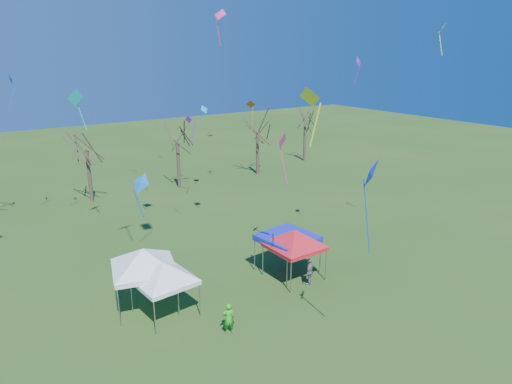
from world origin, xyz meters
TOP-DOWN VIEW (x-y plane):
  - ground at (0.00, 0.00)m, footprint 140.00×140.00m
  - tree_2 at (-2.37, 24.38)m, footprint 3.71×3.71m
  - tree_3 at (6.03, 24.04)m, footprint 3.59×3.59m
  - tree_4 at (15.36, 24.00)m, footprint 3.58×3.58m
  - tree_5 at (23.72, 26.07)m, footprint 3.39×3.39m
  - tent_white_west at (-4.30, 3.52)m, footprint 3.77×3.77m
  - tent_white_mid at (-4.86, 4.77)m, footprint 4.21×4.21m
  - tent_red at (3.57, 2.96)m, footprint 3.99×3.99m
  - tent_blue at (3.72, 3.79)m, footprint 3.33×3.33m
  - person_grey at (3.79, 1.80)m, footprint 1.01×0.85m
  - person_green at (-2.50, 0.33)m, footprint 0.66×0.54m
  - kite_27 at (1.05, -0.91)m, footprint 0.82×1.15m
  - kite_13 at (-7.86, 20.02)m, footprint 0.72×1.03m
  - kite_5 at (0.91, -4.65)m, footprint 1.25×1.25m
  - kite_18 at (2.03, 8.38)m, footprint 0.84×0.97m
  - kite_12 at (14.49, 24.02)m, footprint 1.15×1.12m
  - kite_22 at (4.82, 18.74)m, footprint 0.76×0.89m
  - kite_17 at (4.40, 5.40)m, footprint 1.14×0.88m
  - kite_1 at (-5.23, 3.21)m, footprint 0.90×1.13m
  - kite_9 at (13.27, 1.54)m, footprint 0.84×0.75m
  - kite_11 at (-4.78, 15.71)m, footprint 1.31×0.97m
  - kite_19 at (6.91, 19.95)m, footprint 1.00×0.80m
  - kite_25 at (8.75, 3.75)m, footprint 0.75×0.52m

SIDE VIEW (x-z plane):
  - ground at x=0.00m, z-range 0.00..0.00m
  - person_green at x=-2.50m, z-range 0.00..1.56m
  - person_grey at x=3.79m, z-range 0.00..1.62m
  - tent_blue at x=3.72m, z-range 0.99..3.35m
  - tent_white_west at x=-4.30m, z-range 1.02..4.36m
  - tent_red at x=3.57m, z-range 1.08..4.59m
  - tent_white_mid at x=-4.86m, z-range 1.18..5.01m
  - tree_5 at x=23.72m, z-range 2.00..9.46m
  - tree_4 at x=15.36m, z-range 2.12..10.00m
  - tree_3 at x=6.03m, z-range 2.12..10.03m
  - tree_2 at x=-2.37m, z-range 2.20..10.38m
  - kite_1 at x=-5.23m, z-range 6.08..8.30m
  - kite_22 at x=4.82m, z-range 6.04..8.56m
  - kite_12 at x=14.49m, z-range 6.01..9.11m
  - kite_17 at x=4.40m, z-range 6.06..9.39m
  - kite_19 at x=6.91m, z-range 6.80..9.11m
  - kite_5 at x=0.91m, z-range 6.45..10.41m
  - kite_11 at x=-4.78m, z-range 8.56..11.37m
  - kite_27 at x=1.05m, z-range 9.70..12.25m
  - kite_13 at x=-7.86m, z-range 9.77..12.36m
  - kite_25 at x=8.75m, z-range 11.43..13.03m
  - kite_9 at x=13.27m, z-range 13.17..15.07m
  - kite_18 at x=2.03m, z-range 13.82..15.90m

